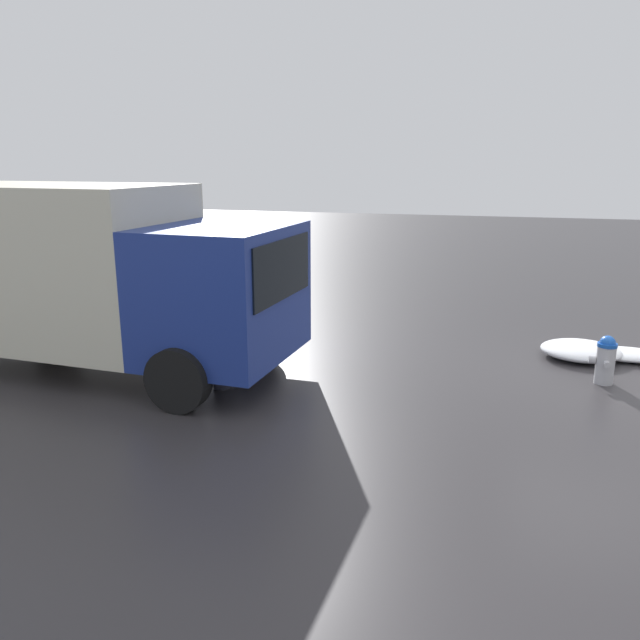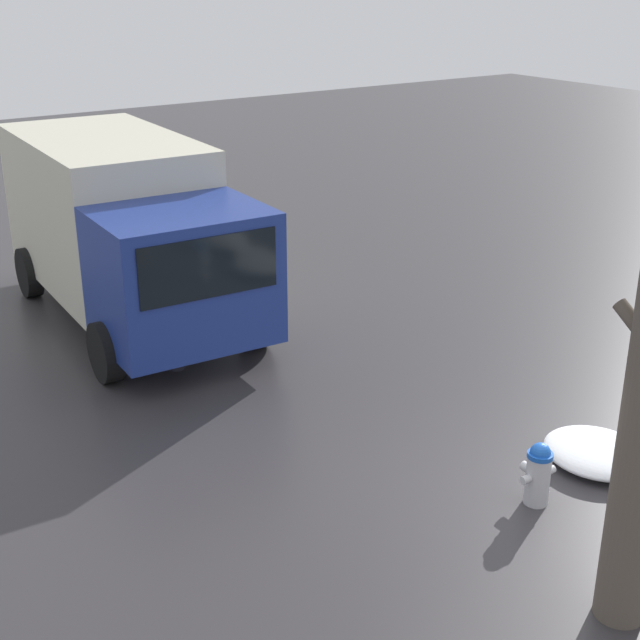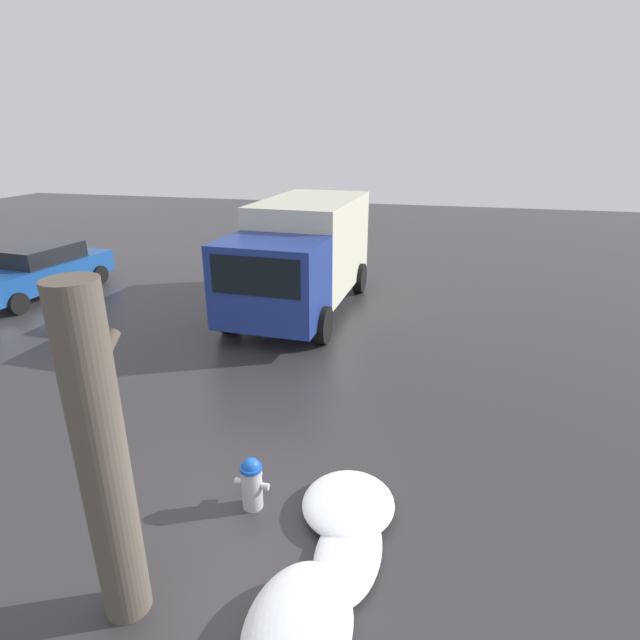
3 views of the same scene
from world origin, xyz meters
name	(u,v)px [view 2 (image 2 of 3)]	position (x,y,z in m)	size (l,w,h in m)	color
ground_plane	(535,502)	(0.00, 0.00, 0.00)	(60.00, 60.00, 0.00)	#333033
fire_hydrant	(538,473)	(0.00, 0.00, 0.39)	(0.38, 0.48, 0.76)	#B7B7BC
delivery_truck	(125,226)	(7.90, 1.48, 1.60)	(6.42, 2.92, 2.94)	navy
pedestrian	(172,307)	(5.53, 1.79, 0.98)	(0.39, 0.39, 1.79)	#23232D
snow_pile_by_hydrant	(597,453)	(0.20, -1.26, 0.14)	(1.33, 1.21, 0.27)	white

